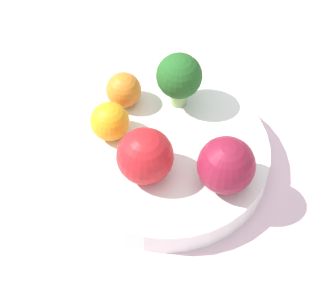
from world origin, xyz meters
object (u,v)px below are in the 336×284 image
at_px(bowl, 168,156).
at_px(apple_red, 145,156).
at_px(broccoli, 179,77).
at_px(apple_green, 226,165).
at_px(orange_front, 124,90).
at_px(orange_back, 110,121).

relative_size(bowl, apple_red, 3.79).
xyz_separation_m(bowl, broccoli, (-0.04, -0.06, 0.06)).
bearing_deg(apple_green, orange_front, -67.18).
xyz_separation_m(apple_red, apple_green, (-0.08, 0.04, 0.00)).
relative_size(bowl, orange_front, 5.52).
bearing_deg(orange_front, apple_green, 112.82).
height_order(broccoli, apple_green, broccoli).
bearing_deg(bowl, orange_front, -74.22).
bearing_deg(orange_back, broccoli, -169.34).
bearing_deg(bowl, apple_green, 120.77).
distance_m(apple_green, orange_front, 0.17).
relative_size(apple_green, orange_back, 1.38).
bearing_deg(apple_green, orange_back, -49.28).
xyz_separation_m(broccoli, apple_red, (0.07, 0.08, -0.01)).
distance_m(bowl, broccoli, 0.09).
bearing_deg(broccoli, orange_back, 10.66).
distance_m(broccoli, orange_back, 0.10).
bearing_deg(orange_back, orange_front, -126.26).
distance_m(apple_red, orange_back, 0.07).
height_order(orange_front, orange_back, orange_back).
xyz_separation_m(apple_green, orange_front, (0.06, -0.15, -0.01)).
distance_m(apple_red, apple_green, 0.09).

